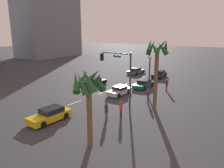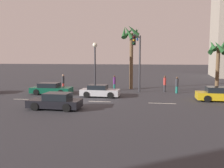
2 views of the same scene
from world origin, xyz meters
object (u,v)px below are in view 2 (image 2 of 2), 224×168
object	(u,v)px
car_3	(56,102)
pedestrian_1	(114,82)
car_1	(221,95)
streetlamp	(95,57)
palm_tree_0	(219,52)
car_4	(100,91)
pedestrian_0	(165,83)
pedestrian_3	(63,81)
traffic_signal	(138,54)
pedestrian_2	(177,85)
car_2	(51,89)
palm_tree_1	(131,41)

from	to	relation	value
car_3	pedestrian_1	distance (m)	11.67
car_1	streetlamp	bearing A→B (deg)	160.60
streetlamp	palm_tree_0	xyz separation A→B (m)	(14.44, 1.88, 0.63)
car_4	pedestrian_0	distance (m)	8.36
streetlamp	pedestrian_3	world-z (taller)	streetlamp
pedestrian_0	pedestrian_1	size ratio (longest dim) A/B	1.02
car_1	car_3	xyz separation A→B (m)	(-13.97, -5.67, -0.02)
car_4	car_1	bearing A→B (deg)	-3.30
car_3	traffic_signal	xyz separation A→B (m)	(6.05, 8.88, 3.82)
car_3	pedestrian_0	bearing A→B (deg)	50.45
pedestrian_2	car_4	bearing A→B (deg)	-155.15
car_2	pedestrian_0	distance (m)	13.17
car_3	pedestrian_2	world-z (taller)	pedestrian_2
car_4	pedestrian_1	xyz separation A→B (m)	(0.83, 4.90, 0.42)
streetlamp	pedestrian_0	world-z (taller)	streetlamp
car_1	car_2	size ratio (longest dim) A/B	1.01
streetlamp	pedestrian_2	world-z (taller)	streetlamp
car_3	pedestrian_0	world-z (taller)	pedestrian_0
traffic_signal	palm_tree_1	xyz separation A→B (m)	(-1.12, 4.10, 1.64)
car_3	palm_tree_1	bearing A→B (deg)	69.18
streetlamp	palm_tree_0	size ratio (longest dim) A/B	0.90
pedestrian_2	pedestrian_3	xyz separation A→B (m)	(-13.91, 1.03, 0.03)
pedestrian_2	pedestrian_3	size ratio (longest dim) A/B	0.98
car_3	car_4	size ratio (longest dim) A/B	1.04
pedestrian_1	traffic_signal	bearing A→B (deg)	-38.67
car_4	pedestrian_3	xyz separation A→B (m)	(-5.73, 4.82, 0.44)
car_2	pedestrian_2	size ratio (longest dim) A/B	2.38
car_3	palm_tree_1	size ratio (longest dim) A/B	0.52
traffic_signal	palm_tree_0	size ratio (longest dim) A/B	1.02
traffic_signal	pedestrian_2	size ratio (longest dim) A/B	3.48
car_4	palm_tree_1	distance (m)	9.01
pedestrian_3	palm_tree_1	distance (m)	9.96
car_2	palm_tree_0	size ratio (longest dim) A/B	0.70
car_4	pedestrian_1	distance (m)	4.99
car_3	streetlamp	world-z (taller)	streetlamp
car_2	car_4	distance (m)	5.80
pedestrian_1	pedestrian_2	distance (m)	7.43
car_4	streetlamp	xyz separation A→B (m)	(-1.37, 3.93, 3.51)
traffic_signal	pedestrian_3	bearing A→B (deg)	166.51
pedestrian_1	palm_tree_0	size ratio (longest dim) A/B	0.29
car_1	palm_tree_1	bearing A→B (deg)	141.00
car_3	palm_tree_0	world-z (taller)	palm_tree_0
car_4	palm_tree_1	bearing A→B (deg)	68.06
pedestrian_0	pedestrian_3	bearing A→B (deg)	179.58
traffic_signal	palm_tree_0	distance (m)	9.85
traffic_signal	palm_tree_1	distance (m)	4.56
car_2	traffic_signal	bearing A→B (deg)	9.45
car_1	pedestrian_3	xyz separation A→B (m)	(-17.43, 5.49, 0.41)
car_3	traffic_signal	size ratio (longest dim) A/B	0.64
pedestrian_2	palm_tree_1	size ratio (longest dim) A/B	0.23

